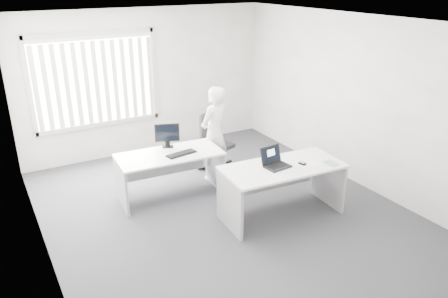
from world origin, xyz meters
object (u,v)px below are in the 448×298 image
person (214,133)px  monitor (167,136)px  desk_far (170,166)px  office_chair (216,152)px  laptop (278,158)px  desk_near (282,180)px

person → monitor: size_ratio=4.15×
monitor → desk_far: bearing=-86.5°
desk_far → office_chair: 1.32m
office_chair → desk_far: bearing=-171.0°
desk_far → laptop: bearing=-48.1°
person → monitor: bearing=-23.2°
person → monitor: 0.87m
monitor → office_chair: bearing=38.6°
desk_far → laptop: (1.08, -1.37, 0.40)m
desk_near → laptop: bearing=-176.8°
desk_far → monitor: bearing=75.1°
desk_near → monitor: 2.01m
laptop → monitor: (-0.99, 1.65, 0.00)m
desk_far → laptop: laptop is taller
desk_near → person: (-0.22, 1.64, 0.24)m
desk_near → laptop: laptop is taller
desk_near → laptop: (-0.10, 0.00, 0.36)m
desk_near → monitor: bearing=127.7°
office_chair → person: person is taller
desk_far → laptop: size_ratio=4.74×
desk_far → person: 1.03m
desk_far → monitor: (0.09, 0.27, 0.41)m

